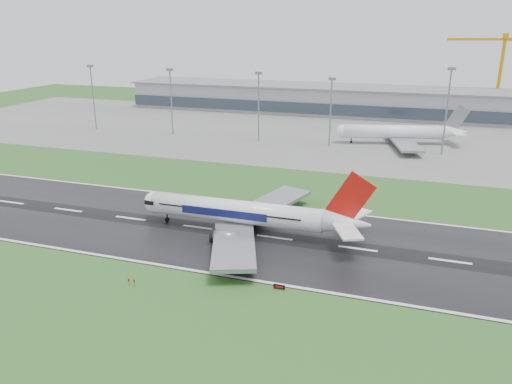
% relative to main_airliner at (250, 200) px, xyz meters
% --- Properties ---
extents(ground, '(520.00, 520.00, 0.00)m').
position_rel_main_airliner_xyz_m(ground, '(-13.40, -1.30, -8.68)').
color(ground, '#25521E').
rests_on(ground, ground).
extents(runway, '(400.00, 45.00, 0.10)m').
position_rel_main_airliner_xyz_m(runway, '(-13.40, -1.30, -8.63)').
color(runway, black).
rests_on(runway, ground).
extents(apron, '(400.00, 130.00, 0.08)m').
position_rel_main_airliner_xyz_m(apron, '(-13.40, 123.70, -8.64)').
color(apron, slate).
rests_on(apron, ground).
extents(terminal, '(240.00, 36.00, 15.00)m').
position_rel_main_airliner_xyz_m(terminal, '(-13.40, 183.70, -1.18)').
color(terminal, gray).
rests_on(terminal, ground).
extents(main_airliner, '(58.63, 55.89, 17.16)m').
position_rel_main_airliner_xyz_m(main_airliner, '(0.00, 0.00, 0.00)').
color(main_airliner, white).
rests_on(main_airliner, runway).
extents(parked_airliner, '(68.25, 65.46, 16.61)m').
position_rel_main_airliner_xyz_m(parked_airliner, '(28.66, 112.86, -0.29)').
color(parked_airliner, white).
rests_on(parked_airliner, apron).
extents(tower_crane, '(43.98, 16.76, 44.89)m').
position_rel_main_airliner_xyz_m(tower_crane, '(75.70, 198.70, 13.77)').
color(tower_crane, orange).
rests_on(tower_crane, ground).
extents(runway_sign, '(2.31, 0.48, 1.04)m').
position_rel_main_airliner_xyz_m(runway_sign, '(14.52, -24.84, -8.16)').
color(runway_sign, black).
rests_on(runway_sign, ground).
extents(floodmast_0, '(0.64, 0.64, 29.99)m').
position_rel_main_airliner_xyz_m(floodmast_0, '(-115.33, 98.70, 6.31)').
color(floodmast_0, gray).
rests_on(floodmast_0, ground).
extents(floodmast_1, '(0.64, 0.64, 29.38)m').
position_rel_main_airliner_xyz_m(floodmast_1, '(-72.87, 98.70, 6.01)').
color(floodmast_1, gray).
rests_on(floodmast_1, ground).
extents(floodmast_2, '(0.64, 0.64, 29.05)m').
position_rel_main_airliner_xyz_m(floodmast_2, '(-30.45, 98.70, 5.84)').
color(floodmast_2, gray).
rests_on(floodmast_2, ground).
extents(floodmast_3, '(0.64, 0.64, 27.60)m').
position_rel_main_airliner_xyz_m(floodmast_3, '(1.20, 98.70, 5.12)').
color(floodmast_3, gray).
rests_on(floodmast_3, ground).
extents(floodmast_4, '(0.64, 0.64, 32.79)m').
position_rel_main_airliner_xyz_m(floodmast_4, '(46.45, 98.70, 7.72)').
color(floodmast_4, gray).
rests_on(floodmast_4, ground).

